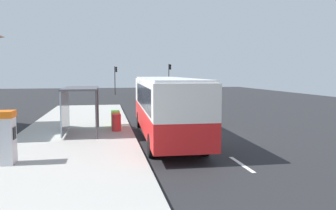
# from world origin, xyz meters

# --- Properties ---
(ground_plane) EXTENTS (56.00, 92.00, 0.04)m
(ground_plane) POSITION_xyz_m (0.00, 14.00, -0.02)
(ground_plane) COLOR #262628
(sidewalk_platform) EXTENTS (6.20, 30.00, 0.18)m
(sidewalk_platform) POSITION_xyz_m (-6.40, 2.00, 0.09)
(sidewalk_platform) COLOR #ADAAA3
(sidewalk_platform) RESTS_ON ground
(lane_stripe_seg_0) EXTENTS (0.16, 2.20, 0.01)m
(lane_stripe_seg_0) POSITION_xyz_m (0.25, -6.00, 0.01)
(lane_stripe_seg_0) COLOR silver
(lane_stripe_seg_0) RESTS_ON ground
(lane_stripe_seg_1) EXTENTS (0.16, 2.20, 0.01)m
(lane_stripe_seg_1) POSITION_xyz_m (0.25, -1.00, 0.01)
(lane_stripe_seg_1) COLOR silver
(lane_stripe_seg_1) RESTS_ON ground
(lane_stripe_seg_2) EXTENTS (0.16, 2.20, 0.01)m
(lane_stripe_seg_2) POSITION_xyz_m (0.25, 4.00, 0.01)
(lane_stripe_seg_2) COLOR silver
(lane_stripe_seg_2) RESTS_ON ground
(lane_stripe_seg_3) EXTENTS (0.16, 2.20, 0.01)m
(lane_stripe_seg_3) POSITION_xyz_m (0.25, 9.00, 0.01)
(lane_stripe_seg_3) COLOR silver
(lane_stripe_seg_3) RESTS_ON ground
(lane_stripe_seg_4) EXTENTS (0.16, 2.20, 0.01)m
(lane_stripe_seg_4) POSITION_xyz_m (0.25, 14.00, 0.01)
(lane_stripe_seg_4) COLOR silver
(lane_stripe_seg_4) RESTS_ON ground
(lane_stripe_seg_5) EXTENTS (0.16, 2.20, 0.01)m
(lane_stripe_seg_5) POSITION_xyz_m (0.25, 19.00, 0.01)
(lane_stripe_seg_5) COLOR silver
(lane_stripe_seg_5) RESTS_ON ground
(lane_stripe_seg_6) EXTENTS (0.16, 2.20, 0.01)m
(lane_stripe_seg_6) POSITION_xyz_m (0.25, 24.00, 0.01)
(lane_stripe_seg_6) COLOR silver
(lane_stripe_seg_6) RESTS_ON ground
(lane_stripe_seg_7) EXTENTS (0.16, 2.20, 0.01)m
(lane_stripe_seg_7) POSITION_xyz_m (0.25, 29.00, 0.01)
(lane_stripe_seg_7) COLOR silver
(lane_stripe_seg_7) RESTS_ON ground
(bus) EXTENTS (2.91, 11.09, 3.21)m
(bus) POSITION_xyz_m (-1.71, -0.64, 1.84)
(bus) COLOR red
(bus) RESTS_ON ground
(white_van) EXTENTS (2.16, 5.26, 2.30)m
(white_van) POSITION_xyz_m (2.20, 23.85, 1.34)
(white_van) COLOR black
(white_van) RESTS_ON ground
(sedan_near) EXTENTS (1.93, 4.44, 1.52)m
(sedan_near) POSITION_xyz_m (2.30, 31.36, 0.79)
(sedan_near) COLOR black
(sedan_near) RESTS_ON ground
(sedan_far) EXTENTS (1.84, 4.40, 1.52)m
(sedan_far) POSITION_xyz_m (2.30, 39.20, 0.79)
(sedan_far) COLOR #B7B7BC
(sedan_far) RESTS_ON ground
(ticket_machine) EXTENTS (0.66, 0.76, 1.94)m
(ticket_machine) POSITION_xyz_m (-8.37, -4.90, 1.17)
(ticket_machine) COLOR silver
(ticket_machine) RESTS_ON sidewalk_platform
(recycling_bin_red) EXTENTS (0.52, 0.52, 0.95)m
(recycling_bin_red) POSITION_xyz_m (-4.20, 1.28, 0.66)
(recycling_bin_red) COLOR red
(recycling_bin_red) RESTS_ON sidewalk_platform
(recycling_bin_orange) EXTENTS (0.52, 0.52, 0.95)m
(recycling_bin_orange) POSITION_xyz_m (-4.20, 1.98, 0.66)
(recycling_bin_orange) COLOR orange
(recycling_bin_orange) RESTS_ON sidewalk_platform
(recycling_bin_yellow) EXTENTS (0.52, 0.52, 0.95)m
(recycling_bin_yellow) POSITION_xyz_m (-4.20, 2.68, 0.66)
(recycling_bin_yellow) COLOR yellow
(recycling_bin_yellow) RESTS_ON sidewalk_platform
(recycling_bin_green) EXTENTS (0.52, 0.52, 0.95)m
(recycling_bin_green) POSITION_xyz_m (-4.20, 3.38, 0.66)
(recycling_bin_green) COLOR green
(recycling_bin_green) RESTS_ON sidewalk_platform
(traffic_light_near_side) EXTENTS (0.49, 0.28, 4.91)m
(traffic_light_near_side) POSITION_xyz_m (5.50, 34.96, 3.27)
(traffic_light_near_side) COLOR #2D2D2D
(traffic_light_near_side) RESTS_ON ground
(traffic_light_far_side) EXTENTS (0.49, 0.28, 4.51)m
(traffic_light_far_side) POSITION_xyz_m (-3.09, 35.76, 3.02)
(traffic_light_far_side) COLOR #2D2D2D
(traffic_light_far_side) RESTS_ON ground
(bus_shelter) EXTENTS (1.80, 4.00, 2.50)m
(bus_shelter) POSITION_xyz_m (-6.41, 1.00, 2.10)
(bus_shelter) COLOR #4C4C51
(bus_shelter) RESTS_ON sidewalk_platform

